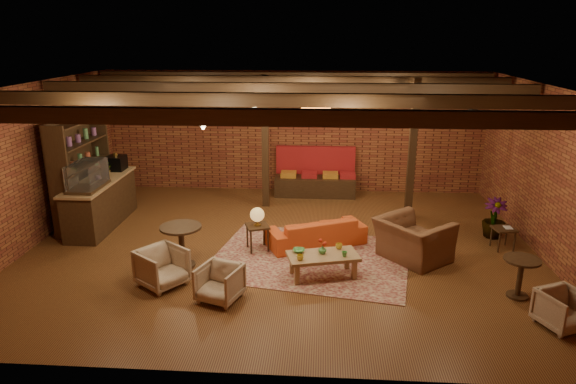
# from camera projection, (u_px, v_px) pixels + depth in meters

# --- Properties ---
(floor) EXTENTS (10.00, 10.00, 0.00)m
(floor) POSITION_uv_depth(u_px,v_px,m) (282.00, 248.00, 10.31)
(floor) COLOR #3D1C0F
(floor) RESTS_ON ground
(ceiling) EXTENTS (10.00, 8.00, 0.02)m
(ceiling) POSITION_uv_depth(u_px,v_px,m) (281.00, 86.00, 9.36)
(ceiling) COLOR black
(ceiling) RESTS_ON wall_back
(wall_back) EXTENTS (10.00, 0.02, 3.20)m
(wall_back) POSITION_uv_depth(u_px,v_px,m) (294.00, 132.00, 13.64)
(wall_back) COLOR maroon
(wall_back) RESTS_ON ground
(wall_front) EXTENTS (10.00, 0.02, 3.20)m
(wall_front) POSITION_uv_depth(u_px,v_px,m) (254.00, 259.00, 6.02)
(wall_front) COLOR maroon
(wall_front) RESTS_ON ground
(wall_left) EXTENTS (0.02, 8.00, 3.20)m
(wall_left) POSITION_uv_depth(u_px,v_px,m) (30.00, 166.00, 10.16)
(wall_left) COLOR maroon
(wall_left) RESTS_ON ground
(wall_right) EXTENTS (0.02, 8.00, 3.20)m
(wall_right) POSITION_uv_depth(u_px,v_px,m) (550.00, 176.00, 9.50)
(wall_right) COLOR maroon
(wall_right) RESTS_ON ground
(ceiling_beams) EXTENTS (9.80, 6.40, 0.22)m
(ceiling_beams) POSITION_uv_depth(u_px,v_px,m) (281.00, 93.00, 9.39)
(ceiling_beams) COLOR black
(ceiling_beams) RESTS_ON ceiling
(ceiling_pipe) EXTENTS (9.60, 0.12, 0.12)m
(ceiling_pipe) POSITION_uv_depth(u_px,v_px,m) (287.00, 95.00, 10.98)
(ceiling_pipe) COLOR black
(ceiling_pipe) RESTS_ON ceiling
(post_left) EXTENTS (0.16, 0.16, 3.20)m
(post_left) POSITION_uv_depth(u_px,v_px,m) (265.00, 143.00, 12.35)
(post_left) COLOR black
(post_left) RESTS_ON ground
(post_right) EXTENTS (0.16, 0.16, 3.20)m
(post_right) POSITION_uv_depth(u_px,v_px,m) (412.00, 150.00, 11.55)
(post_right) COLOR black
(post_right) RESTS_ON ground
(service_counter) EXTENTS (0.80, 2.50, 1.60)m
(service_counter) POSITION_uv_depth(u_px,v_px,m) (100.00, 191.00, 11.29)
(service_counter) COLOR black
(service_counter) RESTS_ON ground
(plant_counter) EXTENTS (0.35, 0.39, 0.30)m
(plant_counter) POSITION_uv_depth(u_px,v_px,m) (106.00, 170.00, 11.35)
(plant_counter) COLOR #337F33
(plant_counter) RESTS_ON service_counter
(shelving_hutch) EXTENTS (0.52, 2.00, 2.40)m
(shelving_hutch) POSITION_uv_depth(u_px,v_px,m) (82.00, 172.00, 11.30)
(shelving_hutch) COLOR black
(shelving_hutch) RESTS_ON ground
(banquette) EXTENTS (2.10, 0.70, 1.00)m
(banquette) POSITION_uv_depth(u_px,v_px,m) (315.00, 177.00, 13.50)
(banquette) COLOR maroon
(banquette) RESTS_ON ground
(service_sign) EXTENTS (0.86, 0.06, 0.30)m
(service_sign) POSITION_uv_depth(u_px,v_px,m) (316.00, 109.00, 12.52)
(service_sign) COLOR orange
(service_sign) RESTS_ON ceiling
(ceiling_spotlights) EXTENTS (6.40, 4.40, 0.28)m
(ceiling_spotlights) POSITION_uv_depth(u_px,v_px,m) (281.00, 105.00, 9.46)
(ceiling_spotlights) COLOR black
(ceiling_spotlights) RESTS_ON ceiling
(rug) EXTENTS (4.10, 3.41, 0.01)m
(rug) POSITION_uv_depth(u_px,v_px,m) (311.00, 258.00, 9.82)
(rug) COLOR maroon
(rug) RESTS_ON floor
(sofa) EXTENTS (2.10, 1.51, 0.57)m
(sofa) POSITION_uv_depth(u_px,v_px,m) (316.00, 232.00, 10.38)
(sofa) COLOR #C2461B
(sofa) RESTS_ON floor
(coffee_table) EXTENTS (1.34, 0.90, 0.67)m
(coffee_table) POSITION_uv_depth(u_px,v_px,m) (322.00, 257.00, 9.00)
(coffee_table) COLOR olive
(coffee_table) RESTS_ON floor
(side_table_lamp) EXTENTS (0.54, 0.54, 0.89)m
(side_table_lamp) POSITION_uv_depth(u_px,v_px,m) (257.00, 218.00, 10.02)
(side_table_lamp) COLOR black
(side_table_lamp) RESTS_ON floor
(round_table_left) EXTENTS (0.76, 0.76, 0.79)m
(round_table_left) POSITION_uv_depth(u_px,v_px,m) (181.00, 239.00, 9.36)
(round_table_left) COLOR black
(round_table_left) RESTS_ON floor
(armchair_a) EXTENTS (0.96, 0.97, 0.73)m
(armchair_a) POSITION_uv_depth(u_px,v_px,m) (162.00, 266.00, 8.69)
(armchair_a) COLOR beige
(armchair_a) RESTS_ON floor
(armchair_b) EXTENTS (0.79, 0.77, 0.65)m
(armchair_b) POSITION_uv_depth(u_px,v_px,m) (219.00, 281.00, 8.23)
(armchair_b) COLOR beige
(armchair_b) RESTS_ON floor
(armchair_right) EXTENTS (1.40, 1.46, 1.07)m
(armchair_right) POSITION_uv_depth(u_px,v_px,m) (414.00, 233.00, 9.63)
(armchair_right) COLOR brown
(armchair_right) RESTS_ON floor
(side_table_book) EXTENTS (0.46, 0.46, 0.46)m
(side_table_book) POSITION_uv_depth(u_px,v_px,m) (504.00, 230.00, 10.15)
(side_table_book) COLOR black
(side_table_book) RESTS_ON floor
(round_table_right) EXTENTS (0.58, 0.58, 0.68)m
(round_table_right) POSITION_uv_depth(u_px,v_px,m) (521.00, 272.00, 8.28)
(round_table_right) COLOR black
(round_table_right) RESTS_ON floor
(armchair_far) EXTENTS (0.79, 0.77, 0.63)m
(armchair_far) POSITION_uv_depth(u_px,v_px,m) (563.00, 308.00, 7.46)
(armchair_far) COLOR beige
(armchair_far) RESTS_ON floor
(plant_tall) EXTENTS (1.59, 1.59, 2.53)m
(plant_tall) POSITION_uv_depth(u_px,v_px,m) (499.00, 179.00, 10.48)
(plant_tall) COLOR #4C7F4C
(plant_tall) RESTS_ON floor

